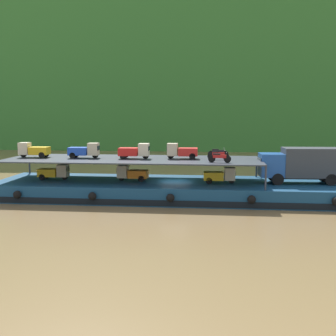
% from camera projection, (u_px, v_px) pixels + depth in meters
% --- Properties ---
extents(ground_plane, '(400.00, 400.00, 0.00)m').
position_uv_depth(ground_plane, '(175.00, 198.00, 37.74)').
color(ground_plane, brown).
extents(hillside_far_bank, '(141.74, 36.83, 44.07)m').
position_uv_depth(hillside_far_bank, '(199.00, 37.00, 96.23)').
color(hillside_far_bank, '#33702D').
rests_on(hillside_far_bank, ground).
extents(cargo_barge, '(31.99, 8.51, 1.50)m').
position_uv_depth(cargo_barge, '(175.00, 190.00, 37.61)').
color(cargo_barge, navy).
rests_on(cargo_barge, ground).
extents(covered_lorry, '(7.93, 2.57, 3.10)m').
position_uv_depth(covered_lorry, '(302.00, 164.00, 36.28)').
color(covered_lorry, '#1E4C99').
rests_on(covered_lorry, cargo_barge).
extents(cargo_rack, '(22.79, 7.17, 2.00)m').
position_uv_depth(cargo_rack, '(133.00, 159.00, 37.68)').
color(cargo_rack, '#2D333D').
rests_on(cargo_rack, cargo_barge).
extents(mini_truck_lower_stern, '(2.75, 1.22, 1.38)m').
position_uv_depth(mini_truck_lower_stern, '(54.00, 172.00, 38.57)').
color(mini_truck_lower_stern, gold).
rests_on(mini_truck_lower_stern, cargo_barge).
extents(mini_truck_lower_aft, '(2.79, 1.29, 1.38)m').
position_uv_depth(mini_truck_lower_aft, '(132.00, 173.00, 37.80)').
color(mini_truck_lower_aft, orange).
rests_on(mini_truck_lower_aft, cargo_barge).
extents(mini_truck_lower_mid, '(2.77, 1.26, 1.38)m').
position_uv_depth(mini_truck_lower_mid, '(220.00, 175.00, 36.53)').
color(mini_truck_lower_mid, gold).
rests_on(mini_truck_lower_mid, cargo_barge).
extents(mini_truck_upper_stern, '(2.76, 1.23, 1.38)m').
position_uv_depth(mini_truck_upper_stern, '(34.00, 150.00, 38.62)').
color(mini_truck_upper_stern, gold).
rests_on(mini_truck_upper_stern, cargo_rack).
extents(mini_truck_upper_mid, '(2.77, 1.25, 1.38)m').
position_uv_depth(mini_truck_upper_mid, '(84.00, 151.00, 38.11)').
color(mini_truck_upper_mid, '#1E47B7').
rests_on(mini_truck_upper_mid, cargo_rack).
extents(mini_truck_upper_fore, '(2.74, 1.21, 1.38)m').
position_uv_depth(mini_truck_upper_fore, '(135.00, 151.00, 37.54)').
color(mini_truck_upper_fore, red).
rests_on(mini_truck_upper_fore, cargo_rack).
extents(mini_truck_upper_bow, '(2.76, 1.23, 1.38)m').
position_uv_depth(mini_truck_upper_bow, '(182.00, 151.00, 37.49)').
color(mini_truck_upper_bow, red).
rests_on(mini_truck_upper_bow, cargo_rack).
extents(motorcycle_upper_port, '(1.90, 0.55, 0.87)m').
position_uv_depth(motorcycle_upper_port, '(219.00, 157.00, 34.70)').
color(motorcycle_upper_port, black).
rests_on(motorcycle_upper_port, cargo_rack).
extents(motorcycle_upper_centre, '(1.90, 0.55, 0.87)m').
position_uv_depth(motorcycle_upper_centre, '(218.00, 155.00, 36.83)').
color(motorcycle_upper_centre, black).
rests_on(motorcycle_upper_centre, cargo_rack).
extents(motorcycle_upper_stbd, '(1.90, 0.55, 0.87)m').
position_uv_depth(motorcycle_upper_stbd, '(218.00, 153.00, 38.95)').
color(motorcycle_upper_stbd, black).
rests_on(motorcycle_upper_stbd, cargo_rack).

